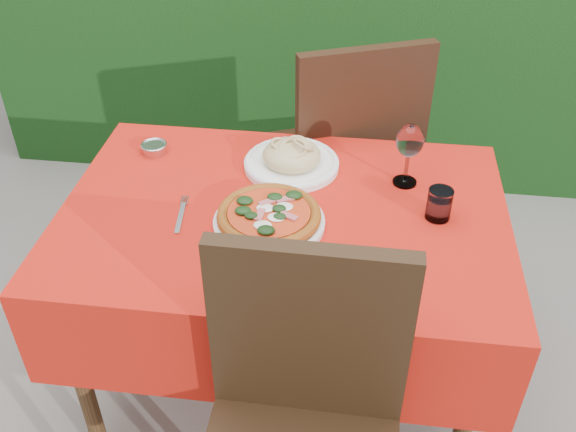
# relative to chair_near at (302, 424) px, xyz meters

# --- Properties ---
(ground) EXTENTS (60.00, 60.00, 0.00)m
(ground) POSITION_rel_chair_near_xyz_m (-0.12, 0.57, -0.58)
(ground) COLOR #68635E
(ground) RESTS_ON ground
(dining_table) EXTENTS (1.26, 0.86, 0.75)m
(dining_table) POSITION_rel_chair_near_xyz_m (-0.12, 0.57, 0.02)
(dining_table) COLOR #4A2E17
(dining_table) RESTS_ON ground
(chair_near) EXTENTS (0.46, 0.46, 1.00)m
(chair_near) POSITION_rel_chair_near_xyz_m (0.00, 0.00, 0.00)
(chair_near) COLOR black
(chair_near) RESTS_ON ground
(chair_far) EXTENTS (0.61, 0.61, 1.04)m
(chair_far) POSITION_rel_chair_near_xyz_m (0.04, 1.17, 0.02)
(chair_far) COLOR black
(chair_far) RESTS_ON ground
(pizza_plate) EXTENTS (0.34, 0.34, 0.06)m
(pizza_plate) POSITION_rel_chair_near_xyz_m (-0.15, 0.50, 0.20)
(pizza_plate) COLOR silver
(pizza_plate) RESTS_ON dining_table
(pasta_plate) EXTENTS (0.29, 0.29, 0.08)m
(pasta_plate) POSITION_rel_chair_near_xyz_m (-0.12, 0.80, 0.20)
(pasta_plate) COLOR white
(pasta_plate) RESTS_ON dining_table
(water_glass) EXTENTS (0.07, 0.07, 0.09)m
(water_glass) POSITION_rel_chair_near_xyz_m (0.31, 0.59, 0.21)
(water_glass) COLOR silver
(water_glass) RESTS_ON dining_table
(wine_glass) EXTENTS (0.08, 0.08, 0.20)m
(wine_glass) POSITION_rel_chair_near_xyz_m (0.22, 0.75, 0.31)
(wine_glass) COLOR silver
(wine_glass) RESTS_ON dining_table
(fork) EXTENTS (0.05, 0.19, 0.00)m
(fork) POSITION_rel_chair_near_xyz_m (-0.40, 0.49, 0.18)
(fork) COLOR silver
(fork) RESTS_ON dining_table
(steel_ramekin) EXTENTS (0.08, 0.08, 0.03)m
(steel_ramekin) POSITION_rel_chair_near_xyz_m (-0.57, 0.83, 0.19)
(steel_ramekin) COLOR silver
(steel_ramekin) RESTS_ON dining_table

